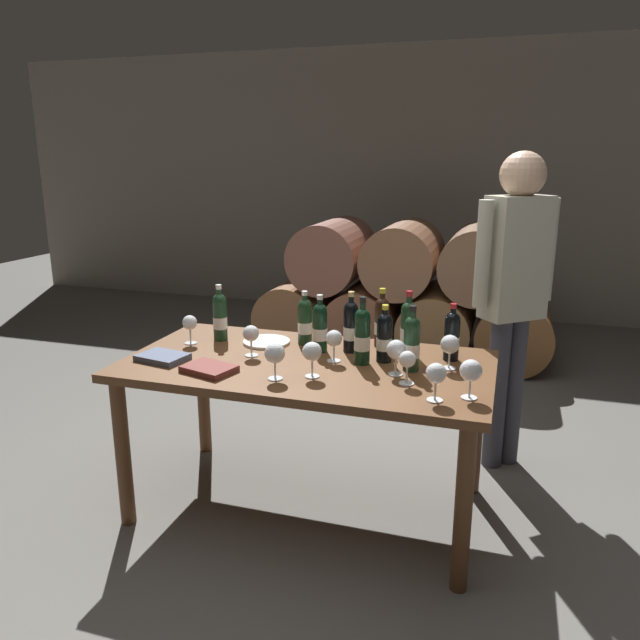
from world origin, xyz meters
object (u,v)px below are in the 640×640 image
object	(u,v)px
wine_bottle_3	(452,335)
dining_table	(307,380)
leather_ledger	(163,357)
wine_bottle_9	(305,321)
wine_glass_8	(334,339)
tasting_notebook	(209,369)
wine_glass_9	(471,371)
wine_glass_1	(251,334)
wine_glass_0	(436,374)
wine_glass_7	(396,350)
wine_bottle_4	(384,337)
wine_glass_2	(275,354)
sommelier_presenting	(514,283)
wine_glass_6	(407,361)
wine_bottle_6	(408,327)
wine_glass_3	(312,352)
serving_plate	(267,342)
wine_bottle_2	(382,321)
wine_bottle_5	(412,343)
wine_bottle_1	(351,326)
wine_bottle_8	(320,327)
wine_glass_5	(450,345)
wine_glass_4	(190,324)
wine_bottle_7	(220,316)
wine_bottle_0	(362,335)

from	to	relation	value
wine_bottle_3	dining_table	bearing A→B (deg)	-160.06
leather_ledger	wine_bottle_9	bearing A→B (deg)	48.92
dining_table	wine_glass_8	xyz separation A→B (m)	(0.12, 0.04, 0.20)
tasting_notebook	wine_glass_9	bearing A→B (deg)	17.45
wine_bottle_3	wine_glass_1	xyz separation A→B (m)	(-0.92, -0.23, -0.01)
wine_glass_0	tasting_notebook	size ratio (longest dim) A/B	0.71
dining_table	wine_glass_7	bearing A→B (deg)	-7.06
wine_bottle_4	wine_glass_2	xyz separation A→B (m)	(-0.40, -0.37, -0.01)
wine_glass_1	sommelier_presenting	size ratio (longest dim) A/B	0.09
wine_glass_6	wine_bottle_6	bearing A→B (deg)	99.23
wine_glass_3	wine_bottle_6	bearing A→B (deg)	52.21
wine_bottle_9	wine_glass_1	size ratio (longest dim) A/B	1.82
wine_glass_7	serving_plate	xyz separation A→B (m)	(-0.72, 0.27, -0.11)
leather_ledger	serving_plate	world-z (taller)	leather_ledger
wine_bottle_9	wine_glass_9	bearing A→B (deg)	-29.92
wine_bottle_2	wine_bottle_5	bearing A→B (deg)	-57.43
wine_bottle_1	sommelier_presenting	distance (m)	0.93
wine_bottle_1	serving_plate	world-z (taller)	wine_bottle_1
wine_bottle_3	tasting_notebook	size ratio (longest dim) A/B	1.23
wine_glass_3	tasting_notebook	distance (m)	0.47
wine_glass_6	sommelier_presenting	bearing A→B (deg)	65.74
wine_bottle_8	wine_glass_2	world-z (taller)	wine_bottle_8
wine_bottle_1	leather_ledger	world-z (taller)	wine_bottle_1
serving_plate	wine_bottle_6	bearing A→B (deg)	3.10
wine_bottle_2	wine_glass_7	world-z (taller)	wine_bottle_2
wine_glass_3	serving_plate	xyz separation A→B (m)	(-0.38, 0.40, -0.10)
wine_bottle_1	wine_glass_5	bearing A→B (deg)	-13.15
wine_glass_4	wine_glass_3	bearing A→B (deg)	-20.44
wine_glass_7	tasting_notebook	xyz separation A→B (m)	(-0.80, -0.21, -0.10)
wine_bottle_5	sommelier_presenting	bearing A→B (deg)	59.97
wine_bottle_6	wine_bottle_9	world-z (taller)	wine_bottle_6
wine_bottle_9	wine_glass_7	xyz separation A→B (m)	(0.53, -0.31, -0.01)
wine_bottle_3	wine_bottle_4	size ratio (longest dim) A/B	1.00
wine_bottle_2	wine_glass_0	distance (m)	0.73
leather_ledger	wine_bottle_5	bearing A→B (deg)	21.01
wine_bottle_1	wine_bottle_2	xyz separation A→B (m)	(0.12, 0.13, -0.00)
wine_bottle_5	wine_glass_6	size ratio (longest dim) A/B	2.04
tasting_notebook	serving_plate	world-z (taller)	tasting_notebook
dining_table	wine_glass_1	xyz separation A→B (m)	(-0.28, 0.00, 0.20)
dining_table	wine_bottle_8	bearing A→B (deg)	86.49
wine_bottle_7	serving_plate	xyz separation A→B (m)	(0.25, 0.01, -0.12)
wine_bottle_5	wine_glass_8	xyz separation A→B (m)	(-0.36, 0.01, -0.02)
wine_bottle_7	sommelier_presenting	world-z (taller)	sommelier_presenting
wine_glass_7	wine_bottle_6	bearing A→B (deg)	90.04
wine_bottle_2	wine_glass_3	bearing A→B (deg)	-109.95
wine_glass_8	tasting_notebook	world-z (taller)	wine_glass_8
wine_bottle_5	wine_glass_5	bearing A→B (deg)	22.49
wine_glass_1	wine_glass_9	world-z (taller)	wine_glass_9
wine_bottle_0	wine_glass_2	xyz separation A→B (m)	(-0.31, -0.31, -0.02)
wine_glass_6	wine_glass_4	bearing A→B (deg)	168.24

